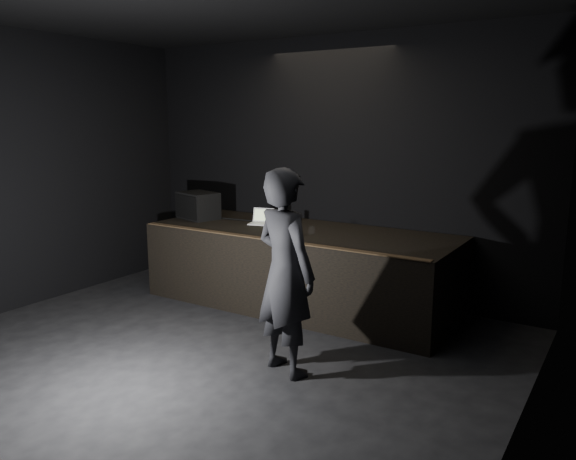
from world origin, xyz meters
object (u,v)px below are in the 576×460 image
(stage_riser, at_px, (300,267))
(beer_can, at_px, (278,223))
(laptop, at_px, (262,220))
(person, at_px, (285,272))
(stage_monitor, at_px, (198,205))

(stage_riser, distance_m, beer_can, 0.65)
(laptop, bearing_deg, stage_riser, -22.00)
(beer_can, xyz_separation_m, person, (1.22, -1.73, -0.09))
(person, bearing_deg, beer_can, -36.69)
(stage_monitor, distance_m, laptop, 1.02)
(stage_monitor, xyz_separation_m, person, (2.58, -1.72, -0.20))
(stage_riser, distance_m, stage_monitor, 1.81)
(stage_monitor, relative_size, person, 0.33)
(laptop, height_order, person, person)
(beer_can, relative_size, person, 0.07)
(stage_riser, relative_size, stage_monitor, 6.10)
(laptop, bearing_deg, person, -64.22)
(laptop, bearing_deg, beer_can, -36.59)
(stage_riser, bearing_deg, person, -63.05)
(beer_can, height_order, person, person)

